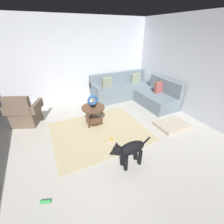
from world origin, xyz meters
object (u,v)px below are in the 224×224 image
Objects in this scene: sectional_couch at (133,92)px; armchair at (25,113)px; dog at (130,150)px; dog_bed_mat at (172,125)px; side_table at (93,111)px; dog_toy_ball at (112,139)px; torus_sculpture at (93,101)px; dog_toy_rope at (46,201)px.

armchair is (-3.49, -0.09, 0.03)m from sectional_couch.
armchair is at bearing 34.24° from dog.
dog_bed_mat is at bearing -90.36° from sectional_couch.
side_table is 0.91m from dog_toy_ball.
torus_sculpture is 1.06m from dog_toy_ball.
torus_sculpture is at bearing 151.50° from dog_bed_mat.
dog_bed_mat is at bearing -6.34° from dog_toy_ball.
sectional_couch is at bearing 24.29° from armchair.
side_table is at bearing -153.18° from sectional_couch.
armchair is at bearing -178.52° from sectional_couch.
sectional_couch reaches higher than dog_toy_ball.
armchair is 1.21× the size of dog_bed_mat.
armchair reaches higher than dog_bed_mat.
dog_bed_mat is (1.84, -1.00, -0.37)m from side_table.
dog_bed_mat is at bearing -71.42° from dog.
dog_toy_rope is (-1.39, -1.69, -0.69)m from torus_sculpture.
armchair is 1.88m from torus_sculpture.
sectional_couch is 2.32× the size of armchair.
dog_bed_mat is 1.87m from dog.
sectional_couch is 2.12m from torus_sculpture.
side_table is 1.84× the size of torus_sculpture.
torus_sculpture is at bearing -4.51° from armchair.
dog_toy_ball is at bearing 29.84° from dog_toy_rope.
side_table is at bearing -4.51° from armchair.
torus_sculpture is at bearing 2.80° from dog.
armchair reaches higher than dog_toy_rope.
dog_toy_ball is (0.03, 0.81, -0.34)m from dog.
armchair is at bearing 152.06° from dog_bed_mat.
sectional_couch is at bearing 38.98° from dog_toy_rope.
dog_toy_rope is (-3.24, -2.62, -0.27)m from sectional_couch.
dog_toy_rope is at bearing -129.49° from side_table.
sectional_couch reaches higher than side_table.
sectional_couch is 4.18m from dog_toy_rope.
sectional_couch is 2.08m from side_table.
dog_toy_rope is at bearing -129.49° from torus_sculpture.
armchair is 1.62× the size of side_table.
torus_sculpture is 4.49× the size of dog_toy_ball.
armchair reaches higher than side_table.
armchair is 2.45m from dog_toy_ball.
dog is (0.11, -1.62, -0.04)m from side_table.
armchair is at bearing 137.04° from dog_toy_ball.
sectional_couch reaches higher than dog.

